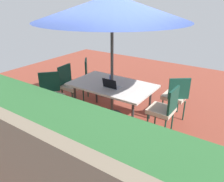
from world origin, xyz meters
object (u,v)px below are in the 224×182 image
chair_northeast (50,93)px  cup (111,78)px  chair_southwest (176,95)px  chair_west (165,108)px  dining_table (112,87)px  chair_east (70,83)px  patio_umbrella (112,8)px  laptop (111,86)px  chair_southeast (92,75)px

chair_northeast → cup: bearing=-5.9°
chair_southwest → chair_west: 0.71m
dining_table → chair_east: bearing=1.8°
dining_table → chair_east: (1.20, 0.04, -0.17)m
chair_northeast → cup: (-1.01, -0.88, 0.28)m
chair_east → chair_west: same height
patio_umbrella → laptop: 1.48m
dining_table → chair_northeast: bearing=31.8°
patio_umbrella → chair_west: (-1.19, -0.01, -1.74)m
patio_umbrella → chair_southeast: 2.21m
chair_east → cup: bearing=-84.3°
chair_west → laptop: bearing=-78.7°
patio_umbrella → chair_southeast: size_ratio=3.01×
dining_table → laptop: laptop is taller
chair_northeast → laptop: (-1.25, -0.53, 0.27)m
chair_east → cup: size_ratio=8.38×
cup → laptop: bearing=124.9°
chair_southwest → chair_east: size_ratio=1.00×
chair_west → chair_southwest: bearing=-176.2°
dining_table → chair_east: size_ratio=1.79×
patio_umbrella → chair_northeast: (1.15, 0.71, -1.74)m
laptop → patio_umbrella: bearing=-60.7°
chair_southwest → cup: size_ratio=8.38×
laptop → chair_west: bearing=-171.0°
chair_northeast → chair_east: same height
chair_southeast → laptop: laptop is taller
chair_west → chair_east: bearing=-87.6°
patio_umbrella → chair_northeast: patio_umbrella is taller
patio_umbrella → chair_southwest: (-1.15, -0.72, -1.74)m
chair_northeast → chair_west: 2.44m
patio_umbrella → chair_east: bearing=1.8°
chair_northeast → laptop: laptop is taller
patio_umbrella → laptop: size_ratio=9.07×
chair_east → chair_west: bearing=-94.2°
patio_umbrella → cup: (0.14, -0.17, -1.45)m
chair_northeast → chair_southwest: 2.71m
patio_umbrella → chair_northeast: size_ratio=3.01×
chair_east → cup: 1.12m
cup → patio_umbrella: bearing=129.1°
patio_umbrella → cup: patio_umbrella is taller
chair_east → chair_west: (-2.39, -0.05, 0.00)m
chair_southwest → dining_table: bearing=-6.5°
dining_table → cup: (0.14, -0.17, 0.11)m
dining_table → chair_northeast: chair_northeast is taller
patio_umbrella → chair_northeast: 2.20m
chair_east → chair_southwest: bearing=-77.6°
chair_east → laptop: size_ratio=3.01×
chair_northeast → cup: chair_northeast is taller
dining_table → patio_umbrella: bearing=0.0°
chair_northeast → chair_southeast: (0.00, -1.44, 0.00)m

